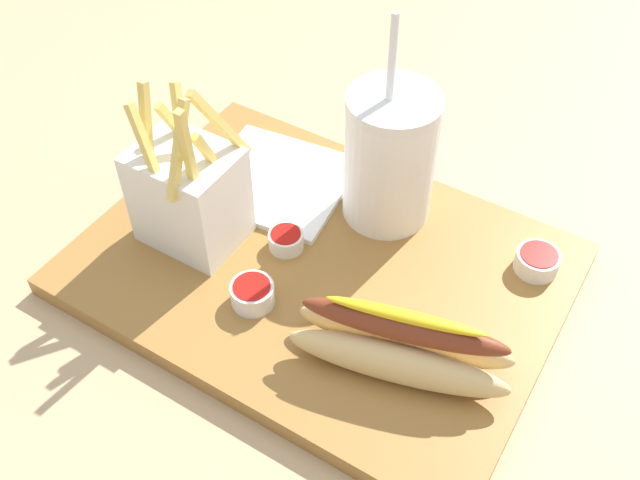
{
  "coord_description": "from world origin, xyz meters",
  "views": [
    {
      "loc": [
        -0.23,
        0.38,
        0.53
      ],
      "look_at": [
        0.0,
        0.0,
        0.05
      ],
      "focal_mm": 40.87,
      "sensor_mm": 36.0,
      "label": 1
    }
  ],
  "objects_px": {
    "ketchup_cup_2": "(537,261)",
    "napkin_stack": "(277,181)",
    "soda_cup": "(390,157)",
    "ketchup_cup_1": "(283,243)",
    "fries_basket": "(189,194)",
    "ketchup_cup_3": "(252,293)",
    "hot_dog_1": "(401,344)"
  },
  "relations": [
    {
      "from": "ketchup_cup_2",
      "to": "napkin_stack",
      "type": "relative_size",
      "value": 0.29
    },
    {
      "from": "soda_cup",
      "to": "ketchup_cup_1",
      "type": "relative_size",
      "value": 6.33
    },
    {
      "from": "ketchup_cup_1",
      "to": "napkin_stack",
      "type": "xyz_separation_m",
      "value": [
        0.06,
        -0.07,
        -0.01
      ]
    },
    {
      "from": "fries_basket",
      "to": "napkin_stack",
      "type": "distance_m",
      "value": 0.11
    },
    {
      "from": "ketchup_cup_3",
      "to": "napkin_stack",
      "type": "bearing_deg",
      "value": -63.87
    },
    {
      "from": "ketchup_cup_1",
      "to": "ketchup_cup_3",
      "type": "height_order",
      "value": "ketchup_cup_3"
    },
    {
      "from": "ketchup_cup_3",
      "to": "fries_basket",
      "type": "bearing_deg",
      "value": -22.44
    },
    {
      "from": "ketchup_cup_3",
      "to": "soda_cup",
      "type": "bearing_deg",
      "value": -105.4
    },
    {
      "from": "fries_basket",
      "to": "ketchup_cup_1",
      "type": "relative_size",
      "value": 5.2
    },
    {
      "from": "ketchup_cup_1",
      "to": "ketchup_cup_2",
      "type": "xyz_separation_m",
      "value": [
        -0.21,
        -0.1,
        0.0
      ]
    },
    {
      "from": "fries_basket",
      "to": "hot_dog_1",
      "type": "distance_m",
      "value": 0.24
    },
    {
      "from": "fries_basket",
      "to": "napkin_stack",
      "type": "height_order",
      "value": "fries_basket"
    },
    {
      "from": "hot_dog_1",
      "to": "ketchup_cup_2",
      "type": "xyz_separation_m",
      "value": [
        -0.06,
        -0.16,
        -0.02
      ]
    },
    {
      "from": "soda_cup",
      "to": "hot_dog_1",
      "type": "height_order",
      "value": "soda_cup"
    },
    {
      "from": "ketchup_cup_1",
      "to": "hot_dog_1",
      "type": "bearing_deg",
      "value": 159.66
    },
    {
      "from": "fries_basket",
      "to": "ketchup_cup_2",
      "type": "distance_m",
      "value": 0.32
    },
    {
      "from": "napkin_stack",
      "to": "fries_basket",
      "type": "bearing_deg",
      "value": 75.53
    },
    {
      "from": "fries_basket",
      "to": "ketchup_cup_3",
      "type": "relative_size",
      "value": 4.45
    },
    {
      "from": "soda_cup",
      "to": "ketchup_cup_3",
      "type": "height_order",
      "value": "soda_cup"
    },
    {
      "from": "soda_cup",
      "to": "ketchup_cup_1",
      "type": "xyz_separation_m",
      "value": [
        0.06,
        0.1,
        -0.06
      ]
    },
    {
      "from": "hot_dog_1",
      "to": "napkin_stack",
      "type": "height_order",
      "value": "hot_dog_1"
    },
    {
      "from": "fries_basket",
      "to": "ketchup_cup_1",
      "type": "bearing_deg",
      "value": -162.21
    },
    {
      "from": "fries_basket",
      "to": "ketchup_cup_3",
      "type": "distance_m",
      "value": 0.11
    },
    {
      "from": "ketchup_cup_3",
      "to": "napkin_stack",
      "type": "distance_m",
      "value": 0.15
    },
    {
      "from": "hot_dog_1",
      "to": "ketchup_cup_3",
      "type": "relative_size",
      "value": 4.84
    },
    {
      "from": "napkin_stack",
      "to": "ketchup_cup_3",
      "type": "bearing_deg",
      "value": 116.13
    },
    {
      "from": "ketchup_cup_2",
      "to": "napkin_stack",
      "type": "xyz_separation_m",
      "value": [
        0.27,
        0.03,
        -0.01
      ]
    },
    {
      "from": "soda_cup",
      "to": "fries_basket",
      "type": "bearing_deg",
      "value": 41.72
    },
    {
      "from": "soda_cup",
      "to": "hot_dog_1",
      "type": "relative_size",
      "value": 1.12
    },
    {
      "from": "hot_dog_1",
      "to": "napkin_stack",
      "type": "xyz_separation_m",
      "value": [
        0.21,
        -0.13,
        -0.02
      ]
    },
    {
      "from": "fries_basket",
      "to": "ketchup_cup_1",
      "type": "height_order",
      "value": "fries_basket"
    },
    {
      "from": "ketchup_cup_1",
      "to": "ketchup_cup_3",
      "type": "distance_m",
      "value": 0.07
    }
  ]
}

